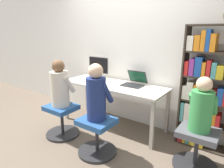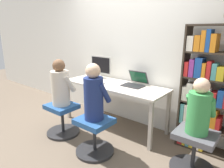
# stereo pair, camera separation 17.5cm
# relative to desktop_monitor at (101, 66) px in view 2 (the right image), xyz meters

# --- Properties ---
(ground_plane) EXTENTS (14.00, 14.00, 0.00)m
(ground_plane) POSITION_rel_desktop_monitor_xyz_m (0.46, -0.52, -0.97)
(ground_plane) COLOR brown
(wall_back) EXTENTS (10.00, 0.05, 2.60)m
(wall_back) POSITION_rel_desktop_monitor_xyz_m (0.46, 0.20, 0.33)
(wall_back) COLOR silver
(wall_back) RESTS_ON ground_plane
(desk) EXTENTS (1.81, 0.65, 0.75)m
(desk) POSITION_rel_desktop_monitor_xyz_m (0.46, -0.19, -0.30)
(desk) COLOR beige
(desk) RESTS_ON ground_plane
(desktop_monitor) EXTENTS (0.48, 0.17, 0.42)m
(desktop_monitor) POSITION_rel_desktop_monitor_xyz_m (0.00, 0.00, 0.00)
(desktop_monitor) COLOR beige
(desktop_monitor) RESTS_ON desk
(laptop) EXTENTS (0.33, 0.34, 0.23)m
(laptop) POSITION_rel_desktop_monitor_xyz_m (0.78, -0.04, -0.17)
(laptop) COLOR #2D2D30
(laptop) RESTS_ON desk
(keyboard) EXTENTS (0.42, 0.17, 0.03)m
(keyboard) POSITION_rel_desktop_monitor_xyz_m (0.03, -0.28, -0.21)
(keyboard) COLOR silver
(keyboard) RESTS_ON desk
(computer_mouse_by_keyboard) EXTENTS (0.06, 0.11, 0.03)m
(computer_mouse_by_keyboard) POSITION_rel_desktop_monitor_xyz_m (0.30, -0.29, -0.21)
(computer_mouse_by_keyboard) COLOR silver
(computer_mouse_by_keyboard) RESTS_ON desk
(office_chair_left) EXTENTS (0.53, 0.53, 0.50)m
(office_chair_left) POSITION_rel_desktop_monitor_xyz_m (0.00, -0.94, -0.71)
(office_chair_left) COLOR #262628
(office_chair_left) RESTS_ON ground_plane
(office_chair_right) EXTENTS (0.53, 0.53, 0.50)m
(office_chair_right) POSITION_rel_desktop_monitor_xyz_m (0.77, -0.99, -0.71)
(office_chair_right) COLOR #262628
(office_chair_right) RESTS_ON ground_plane
(person_at_monitor) EXTENTS (0.34, 0.32, 0.72)m
(person_at_monitor) POSITION_rel_desktop_monitor_xyz_m (0.00, -0.93, -0.16)
(person_at_monitor) COLOR beige
(person_at_monitor) RESTS_ON office_chair_left
(person_at_laptop) EXTENTS (0.31, 0.32, 0.74)m
(person_at_laptop) POSITION_rel_desktop_monitor_xyz_m (0.77, -0.99, -0.14)
(person_at_laptop) COLOR navy
(person_at_laptop) RESTS_ON office_chair_right
(bookshelf) EXTENTS (0.79, 0.27, 1.70)m
(bookshelf) POSITION_rel_desktop_monitor_xyz_m (1.86, -0.00, -0.16)
(bookshelf) COLOR #382D23
(bookshelf) RESTS_ON ground_plane
(office_chair_side) EXTENTS (0.53, 0.53, 0.50)m
(office_chair_side) POSITION_rel_desktop_monitor_xyz_m (1.93, -0.53, -0.71)
(office_chair_side) COLOR #262628
(office_chair_side) RESTS_ON ground_plane
(person_near_shelf) EXTENTS (0.31, 0.29, 0.64)m
(person_near_shelf) POSITION_rel_desktop_monitor_xyz_m (1.93, -0.52, -0.19)
(person_near_shelf) COLOR #388C47
(person_near_shelf) RESTS_ON office_chair_side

